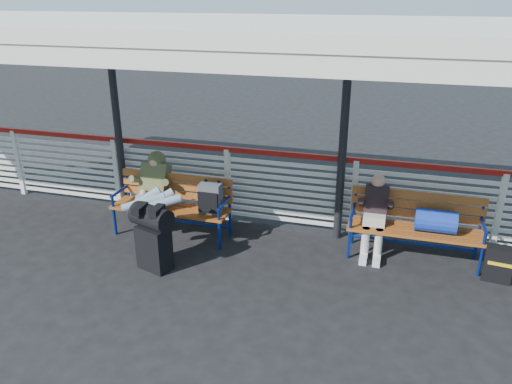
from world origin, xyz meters
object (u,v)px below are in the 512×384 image
(luggage_stack, at_px, (153,235))
(bench_right, at_px, (424,221))
(bench_left, at_px, (184,199))
(companion_person, at_px, (375,215))
(suitcase_side, at_px, (498,264))
(traveler_man, at_px, (152,196))

(luggage_stack, bearing_deg, bench_right, 38.88)
(bench_left, distance_m, companion_person, 2.79)
(suitcase_side, bearing_deg, traveler_man, -169.54)
(luggage_stack, relative_size, companion_person, 0.80)
(bench_left, bearing_deg, bench_right, 3.89)
(traveler_man, bearing_deg, luggage_stack, -63.30)
(luggage_stack, height_order, suitcase_side, luggage_stack)
(companion_person, bearing_deg, bench_right, 1.29)
(luggage_stack, distance_m, traveler_man, 0.80)
(bench_left, height_order, suitcase_side, bench_left)
(bench_left, xyz_separation_m, bench_right, (3.44, 0.23, -0.01))
(bench_right, xyz_separation_m, suitcase_side, (0.94, -0.31, -0.34))
(bench_right, distance_m, traveler_man, 3.83)
(traveler_man, height_order, suitcase_side, traveler_man)
(traveler_man, distance_m, companion_person, 3.18)
(luggage_stack, distance_m, companion_person, 3.05)
(traveler_man, xyz_separation_m, suitcase_side, (4.72, 0.27, -0.50))
(bench_left, height_order, companion_person, companion_person)
(bench_right, height_order, companion_person, companion_person)
(traveler_man, bearing_deg, bench_right, 8.74)
(bench_left, bearing_deg, suitcase_side, -1.03)
(luggage_stack, distance_m, bench_right, 3.66)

